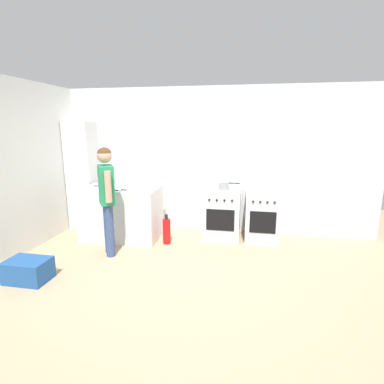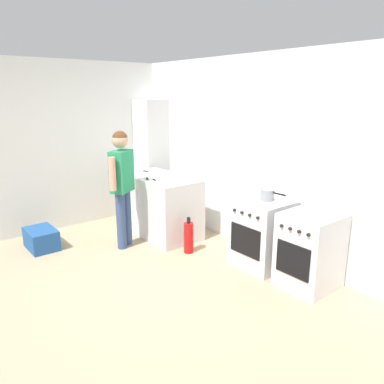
{
  "view_description": "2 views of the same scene",
  "coord_description": "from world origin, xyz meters",
  "px_view_note": "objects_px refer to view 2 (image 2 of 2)",
  "views": [
    {
      "loc": [
        0.75,
        -3.45,
        1.91
      ],
      "look_at": [
        -0.05,
        0.89,
        0.94
      ],
      "focal_mm": 28.0,
      "sensor_mm": 36.0,
      "label": 1
    },
    {
      "loc": [
        3.2,
        -1.82,
        2.11
      ],
      "look_at": [
        -0.26,
        0.95,
        0.93
      ],
      "focal_mm": 35.0,
      "sensor_mm": 36.0,
      "label": 2
    }
  ],
  "objects_px": {
    "knife_paring": "(147,178)",
    "recycling_crate_lower": "(41,239)",
    "pot": "(267,195)",
    "fire_extinguisher": "(189,237)",
    "oven_left": "(262,233)",
    "oven_right": "(310,251)",
    "knife_bread": "(150,172)",
    "person": "(122,179)",
    "knife_carving": "(156,181)",
    "larder_cabinet": "(152,158)"
  },
  "relations": [
    {
      "from": "oven_right",
      "to": "fire_extinguisher",
      "type": "xyz_separation_m",
      "value": [
        -1.56,
        -0.48,
        -0.21
      ]
    },
    {
      "from": "oven_left",
      "to": "knife_bread",
      "type": "height_order",
      "value": "knife_bread"
    },
    {
      "from": "pot",
      "to": "fire_extinguisher",
      "type": "xyz_separation_m",
      "value": [
        -0.9,
        -0.5,
        -0.7
      ]
    },
    {
      "from": "oven_right",
      "to": "knife_paring",
      "type": "bearing_deg",
      "value": -166.32
    },
    {
      "from": "oven_left",
      "to": "larder_cabinet",
      "type": "height_order",
      "value": "larder_cabinet"
    },
    {
      "from": "person",
      "to": "recycling_crate_lower",
      "type": "xyz_separation_m",
      "value": [
        -0.65,
        -0.95,
        -0.83
      ]
    },
    {
      "from": "person",
      "to": "oven_right",
      "type": "bearing_deg",
      "value": 24.48
    },
    {
      "from": "fire_extinguisher",
      "to": "recycling_crate_lower",
      "type": "bearing_deg",
      "value": -132.53
    },
    {
      "from": "knife_carving",
      "to": "larder_cabinet",
      "type": "height_order",
      "value": "larder_cabinet"
    },
    {
      "from": "oven_left",
      "to": "recycling_crate_lower",
      "type": "relative_size",
      "value": 1.63
    },
    {
      "from": "pot",
      "to": "larder_cabinet",
      "type": "xyz_separation_m",
      "value": [
        -2.68,
        0.08,
        0.08
      ]
    },
    {
      "from": "knife_carving",
      "to": "knife_paring",
      "type": "relative_size",
      "value": 1.68
    },
    {
      "from": "knife_carving",
      "to": "recycling_crate_lower",
      "type": "bearing_deg",
      "value": -120.01
    },
    {
      "from": "knife_paring",
      "to": "recycling_crate_lower",
      "type": "height_order",
      "value": "knife_paring"
    },
    {
      "from": "knife_carving",
      "to": "oven_left",
      "type": "bearing_deg",
      "value": 22.23
    },
    {
      "from": "knife_carving",
      "to": "knife_bread",
      "type": "bearing_deg",
      "value": 154.8
    },
    {
      "from": "pot",
      "to": "knife_bread",
      "type": "relative_size",
      "value": 1.02
    },
    {
      "from": "knife_bread",
      "to": "recycling_crate_lower",
      "type": "distance_m",
      "value": 1.86
    },
    {
      "from": "oven_left",
      "to": "oven_right",
      "type": "distance_m",
      "value": 0.69
    },
    {
      "from": "knife_carving",
      "to": "fire_extinguisher",
      "type": "distance_m",
      "value": 0.91
    },
    {
      "from": "oven_right",
      "to": "knife_bread",
      "type": "bearing_deg",
      "value": -173.4
    },
    {
      "from": "oven_left",
      "to": "fire_extinguisher",
      "type": "bearing_deg",
      "value": -151.22
    },
    {
      "from": "person",
      "to": "knife_bread",
      "type": "bearing_deg",
      "value": 120.58
    },
    {
      "from": "person",
      "to": "recycling_crate_lower",
      "type": "bearing_deg",
      "value": -124.45
    },
    {
      "from": "pot",
      "to": "recycling_crate_lower",
      "type": "bearing_deg",
      "value": -138.58
    },
    {
      "from": "knife_carving",
      "to": "fire_extinguisher",
      "type": "xyz_separation_m",
      "value": [
        0.58,
        0.12,
        -0.69
      ]
    },
    {
      "from": "knife_carving",
      "to": "fire_extinguisher",
      "type": "bearing_deg",
      "value": 11.22
    },
    {
      "from": "knife_bread",
      "to": "person",
      "type": "distance_m",
      "value": 0.85
    },
    {
      "from": "knife_bread",
      "to": "larder_cabinet",
      "type": "bearing_deg",
      "value": 145.49
    },
    {
      "from": "oven_left",
      "to": "person",
      "type": "distance_m",
      "value": 2.0
    },
    {
      "from": "knife_paring",
      "to": "oven_right",
      "type": "bearing_deg",
      "value": 13.68
    },
    {
      "from": "knife_bread",
      "to": "knife_carving",
      "type": "xyz_separation_m",
      "value": [
        0.59,
        -0.28,
        0.0
      ]
    },
    {
      "from": "knife_paring",
      "to": "person",
      "type": "relative_size",
      "value": 0.12
    },
    {
      "from": "larder_cabinet",
      "to": "knife_carving",
      "type": "bearing_deg",
      "value": -30.15
    },
    {
      "from": "pot",
      "to": "knife_carving",
      "type": "relative_size",
      "value": 1.09
    },
    {
      "from": "pot",
      "to": "larder_cabinet",
      "type": "height_order",
      "value": "larder_cabinet"
    },
    {
      "from": "person",
      "to": "larder_cabinet",
      "type": "height_order",
      "value": "larder_cabinet"
    },
    {
      "from": "knife_bread",
      "to": "larder_cabinet",
      "type": "xyz_separation_m",
      "value": [
        -0.61,
        0.42,
        0.1
      ]
    },
    {
      "from": "oven_left",
      "to": "knife_carving",
      "type": "xyz_separation_m",
      "value": [
        -1.45,
        -0.59,
        0.48
      ]
    },
    {
      "from": "oven_left",
      "to": "oven_right",
      "type": "bearing_deg",
      "value": -0.0
    },
    {
      "from": "person",
      "to": "recycling_crate_lower",
      "type": "height_order",
      "value": "person"
    },
    {
      "from": "oven_right",
      "to": "larder_cabinet",
      "type": "distance_m",
      "value": 3.39
    },
    {
      "from": "pot",
      "to": "knife_paring",
      "type": "relative_size",
      "value": 1.83
    },
    {
      "from": "oven_left",
      "to": "knife_carving",
      "type": "bearing_deg",
      "value": -157.77
    },
    {
      "from": "knife_bread",
      "to": "larder_cabinet",
      "type": "distance_m",
      "value": 0.74
    },
    {
      "from": "knife_bread",
      "to": "knife_paring",
      "type": "xyz_separation_m",
      "value": [
        0.33,
        -0.27,
        0.0
      ]
    },
    {
      "from": "knife_bread",
      "to": "person",
      "type": "relative_size",
      "value": 0.21
    },
    {
      "from": "oven_right",
      "to": "larder_cabinet",
      "type": "bearing_deg",
      "value": 178.25
    },
    {
      "from": "oven_left",
      "to": "larder_cabinet",
      "type": "xyz_separation_m",
      "value": [
        -2.65,
        0.1,
        0.57
      ]
    },
    {
      "from": "fire_extinguisher",
      "to": "knife_paring",
      "type": "bearing_deg",
      "value": -172.86
    }
  ]
}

